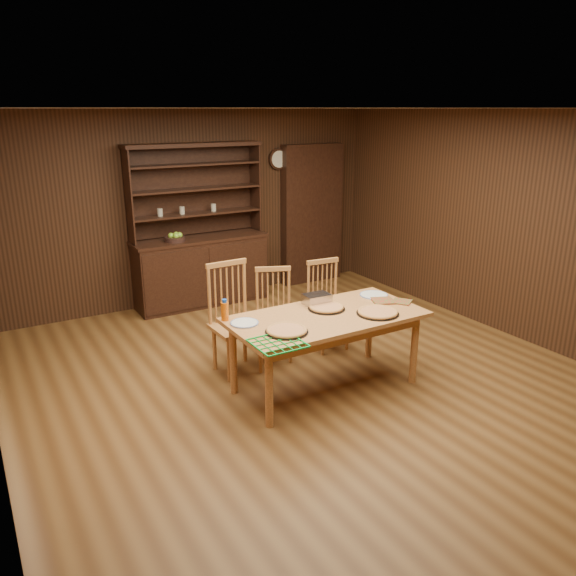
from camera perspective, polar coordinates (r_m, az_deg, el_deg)
floor at (r=5.68m, az=2.10°, el=-9.44°), size 6.00×6.00×0.00m
room_shell at (r=5.15m, az=2.30°, el=6.35°), size 6.00×6.00×6.00m
china_hutch at (r=7.78m, az=-8.87°, el=2.65°), size 1.84×0.52×2.17m
doorway at (r=8.66m, az=2.42°, el=7.47°), size 1.00×0.18×2.10m
wall_clock at (r=8.31m, az=-0.98°, el=12.97°), size 0.30×0.05×0.30m
dining_table at (r=5.31m, az=3.90°, el=-3.61°), size 1.84×0.92×0.75m
chair_left at (r=5.75m, az=-5.68°, el=-2.61°), size 0.48×0.46×1.14m
chair_center at (r=6.05m, az=-1.43°, el=-2.30°), size 0.53×0.52×0.99m
chair_right at (r=6.32m, az=3.87°, el=-1.38°), size 0.44×0.42×1.00m
pizza_left at (r=4.86m, az=-0.13°, el=-4.34°), size 0.38×0.38×0.04m
pizza_right at (r=5.35m, az=9.10°, el=-2.45°), size 0.40×0.40×0.04m
pizza_center at (r=5.43m, az=3.93°, el=-1.98°), size 0.36×0.36×0.04m
cooling_rack at (r=4.64m, az=-1.06°, el=-5.57°), size 0.40×0.40×0.02m
plate_left at (r=5.07m, az=-4.44°, el=-3.56°), size 0.26×0.26×0.02m
plate_right at (r=5.87m, az=8.70°, el=-0.70°), size 0.29×0.29×0.02m
foil_dish at (r=5.55m, az=2.93°, el=-1.13°), size 0.27×0.20×0.10m
juice_bottle at (r=5.14m, az=-6.44°, el=-2.30°), size 0.07×0.07×0.20m
pot_holder_a at (r=5.72m, az=11.49°, el=-1.37°), size 0.25×0.25×0.01m
pot_holder_b at (r=5.71m, az=9.65°, el=-1.29°), size 0.28×0.28×0.02m
fruit_bowl at (r=7.50m, az=-11.39°, el=5.01°), size 0.27×0.27×0.12m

